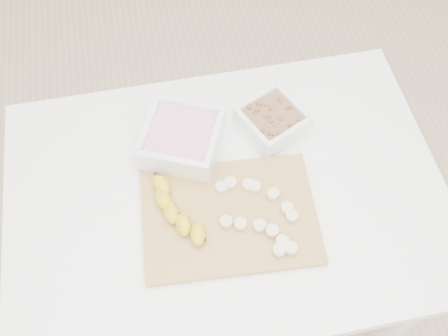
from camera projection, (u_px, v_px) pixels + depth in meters
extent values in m
plane|color=#C6AD89|center=(226.00, 289.00, 1.78)|extent=(3.50, 3.50, 0.00)
cube|color=white|center=(227.00, 196.00, 1.15)|extent=(1.00, 0.70, 0.04)
cylinder|color=white|center=(402.00, 322.00, 1.38)|extent=(0.05, 0.05, 0.71)
cylinder|color=white|center=(72.00, 194.00, 1.58)|extent=(0.05, 0.05, 0.71)
cylinder|color=white|center=(338.00, 148.00, 1.66)|extent=(0.05, 0.05, 0.71)
cube|color=white|center=(182.00, 139.00, 1.16)|extent=(0.23, 0.23, 0.08)
cube|color=pink|center=(182.00, 138.00, 1.16)|extent=(0.19, 0.19, 0.05)
cube|color=white|center=(272.00, 121.00, 1.20)|extent=(0.18, 0.18, 0.06)
cube|color=brown|center=(272.00, 120.00, 1.20)|extent=(0.15, 0.15, 0.04)
cube|color=#B18C4B|center=(229.00, 216.00, 1.10)|extent=(0.40, 0.30, 0.01)
cylinder|color=beige|center=(221.00, 187.00, 1.12)|extent=(0.03, 0.03, 0.01)
cylinder|color=beige|center=(230.00, 183.00, 1.12)|extent=(0.03, 0.03, 0.01)
cylinder|color=beige|center=(248.00, 185.00, 1.12)|extent=(0.03, 0.03, 0.01)
cylinder|color=beige|center=(255.00, 187.00, 1.12)|extent=(0.03, 0.03, 0.01)
cylinder|color=beige|center=(273.00, 194.00, 1.11)|extent=(0.03, 0.03, 0.01)
cylinder|color=beige|center=(287.00, 208.00, 1.09)|extent=(0.03, 0.03, 0.01)
cylinder|color=beige|center=(292.00, 216.00, 1.08)|extent=(0.03, 0.03, 0.01)
cylinder|color=beige|center=(226.00, 221.00, 1.07)|extent=(0.03, 0.03, 0.01)
cylinder|color=beige|center=(240.00, 224.00, 1.07)|extent=(0.03, 0.03, 0.01)
cylinder|color=beige|center=(259.00, 225.00, 1.07)|extent=(0.03, 0.03, 0.01)
cylinder|color=beige|center=(272.00, 231.00, 1.06)|extent=(0.03, 0.03, 0.01)
cylinder|color=beige|center=(282.00, 241.00, 1.05)|extent=(0.03, 0.03, 0.01)
cylinder|color=beige|center=(291.00, 248.00, 1.04)|extent=(0.03, 0.03, 0.01)
cylinder|color=beige|center=(279.00, 250.00, 1.04)|extent=(0.03, 0.03, 0.01)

